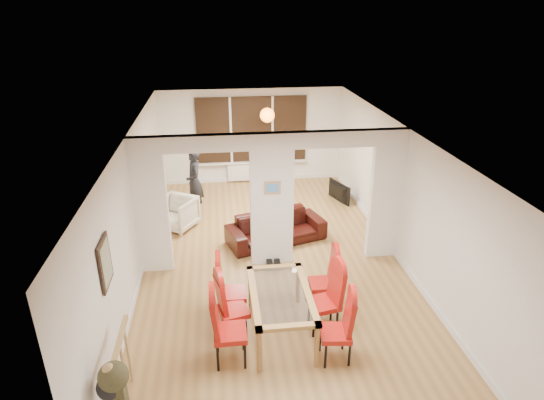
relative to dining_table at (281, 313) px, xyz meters
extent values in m
cube|color=#9E753F|center=(0.13, 2.13, -0.37)|extent=(5.00, 9.00, 0.01)
cube|color=white|center=(0.13, 2.13, 0.93)|extent=(5.00, 0.18, 2.60)
cube|color=black|center=(0.13, 6.57, 1.13)|extent=(3.00, 0.08, 1.80)
cube|color=white|center=(0.13, 6.53, -0.07)|extent=(1.40, 0.08, 0.50)
sphere|color=orange|center=(0.43, 5.43, 1.78)|extent=(0.36, 0.36, 0.36)
cube|color=gray|center=(-2.34, -0.27, 1.23)|extent=(0.04, 0.52, 0.67)
cube|color=#4C8CD8|center=(0.13, 2.03, 1.23)|extent=(0.30, 0.03, 0.25)
imported|color=black|center=(0.33, 2.95, -0.07)|extent=(2.21, 1.39, 0.60)
imported|color=beige|center=(-1.81, 3.85, -0.01)|extent=(1.08, 1.08, 0.72)
imported|color=black|center=(-1.40, 4.59, 0.43)|extent=(0.66, 0.51, 1.61)
imported|color=black|center=(2.13, 4.86, -0.12)|extent=(0.85, 0.41, 0.50)
cylinder|color=#143F19|center=(0.46, 4.89, -0.04)|extent=(0.07, 0.07, 0.26)
imported|color=black|center=(0.39, 4.89, -0.14)|extent=(0.20, 0.20, 0.05)
camera|label=1|loc=(-0.82, -5.55, 4.30)|focal=30.00mm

